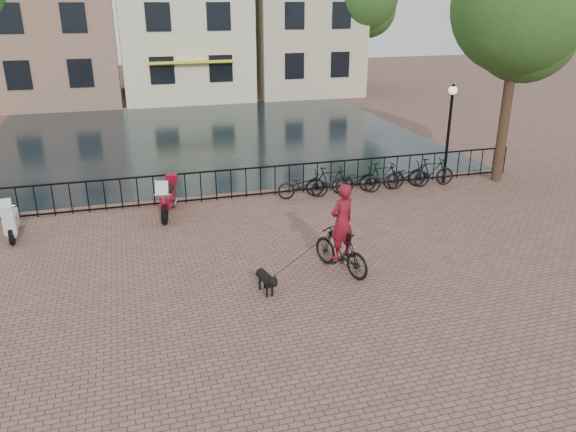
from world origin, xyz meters
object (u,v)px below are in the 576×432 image
object	(u,v)px
cyclist	(342,234)
motorcycle	(168,194)
scooter	(10,214)
lamp_post	(450,117)
dog	(266,281)

from	to	relation	value
cyclist	motorcycle	size ratio (longest dim) A/B	1.31
scooter	cyclist	bearing A→B (deg)	-33.94
motorcycle	scooter	bearing A→B (deg)	-159.04
motorcycle	scooter	size ratio (longest dim) A/B	1.33
lamp_post	cyclist	bearing A→B (deg)	-137.81
cyclist	motorcycle	xyz separation A→B (m)	(-3.67, 5.03, -0.30)
lamp_post	dog	world-z (taller)	lamp_post
cyclist	motorcycle	distance (m)	6.24
motorcycle	cyclist	bearing A→B (deg)	-39.36
dog	scooter	world-z (taller)	scooter
motorcycle	dog	bearing A→B (deg)	-58.75
motorcycle	scooter	xyz separation A→B (m)	(-4.33, -0.49, -0.01)
cyclist	dog	world-z (taller)	cyclist
cyclist	motorcycle	world-z (taller)	cyclist
dog	scooter	distance (m)	7.86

